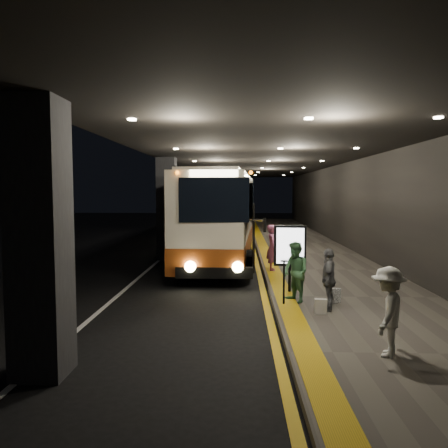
{
  "coord_description": "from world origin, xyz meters",
  "views": [
    {
      "loc": [
        1.65,
        -14.73,
        2.95
      ],
      "look_at": [
        1.04,
        1.99,
        1.7
      ],
      "focal_mm": 35.0,
      "sensor_mm": 36.0,
      "label": 1
    }
  ],
  "objects": [
    {
      "name": "kerb_stripe_yellow",
      "position": [
        2.35,
        5.0,
        0.01
      ],
      "size": [
        0.18,
        50.0,
        0.01
      ],
      "primitive_type": "cube",
      "color": "gold",
      "rests_on": "ground"
    },
    {
      "name": "coach_main",
      "position": [
        0.89,
        3.8,
        1.73
      ],
      "size": [
        2.99,
        11.64,
        3.6
      ],
      "rotation": [
        0.0,
        0.0,
        -0.05
      ],
      "color": "beige",
      "rests_on": "ground"
    },
    {
      "name": "tactile_strip",
      "position": [
        2.85,
        5.0,
        0.16
      ],
      "size": [
        0.5,
        50.0,
        0.01
      ],
      "primitive_type": "cube",
      "color": "gold",
      "rests_on": "sidewalk"
    },
    {
      "name": "bag_plain",
      "position": [
        3.51,
        -4.83,
        0.32
      ],
      "size": [
        0.29,
        0.19,
        0.34
      ],
      "primitive_type": "cube",
      "rotation": [
        0.0,
        0.0,
        -0.12
      ],
      "color": "beige",
      "rests_on": "sidewalk"
    },
    {
      "name": "ground",
      "position": [
        0.0,
        0.0,
        0.0
      ],
      "size": [
        90.0,
        90.0,
        0.0
      ],
      "primitive_type": "plane",
      "color": "black"
    },
    {
      "name": "coach_third",
      "position": [
        0.86,
        32.81,
        1.65
      ],
      "size": [
        2.45,
        10.96,
        3.43
      ],
      "rotation": [
        0.0,
        0.0,
        0.02
      ],
      "color": "beige",
      "rests_on": "ground"
    },
    {
      "name": "canopy",
      "position": [
        2.5,
        5.0,
        4.6
      ],
      "size": [
        9.0,
        50.0,
        0.4
      ],
      "primitive_type": "cube",
      "color": "black",
      "rests_on": "support_columns"
    },
    {
      "name": "info_sign",
      "position": [
        3.05,
        -2.67,
        1.42
      ],
      "size": [
        0.89,
        0.24,
        1.87
      ],
      "rotation": [
        0.0,
        0.0,
        -0.14
      ],
      "color": "black",
      "rests_on": "sidewalk"
    },
    {
      "name": "lane_line_white",
      "position": [
        -1.8,
        5.0,
        0.01
      ],
      "size": [
        0.12,
        50.0,
        0.01
      ],
      "primitive_type": "cube",
      "color": "silver",
      "rests_on": "ground"
    },
    {
      "name": "passenger_waiting_white",
      "position": [
        4.18,
        -7.36,
        0.92
      ],
      "size": [
        0.86,
        1.09,
        1.53
      ],
      "primitive_type": "imported",
      "rotation": [
        0.0,
        0.0,
        -2.04
      ],
      "color": "beige",
      "rests_on": "sidewalk"
    },
    {
      "name": "passenger_boarding",
      "position": [
        2.8,
        0.63,
        0.97
      ],
      "size": [
        0.4,
        0.6,
        1.64
      ],
      "primitive_type": "imported",
      "rotation": [
        0.0,
        0.0,
        1.58
      ],
      "color": "#A44C74",
      "rests_on": "sidewalk"
    },
    {
      "name": "coach_second",
      "position": [
        0.89,
        17.56,
        1.67
      ],
      "size": [
        2.74,
        11.14,
        3.47
      ],
      "rotation": [
        0.0,
        0.0,
        -0.04
      ],
      "color": "beige",
      "rests_on": "ground"
    },
    {
      "name": "passenger_waiting_grey",
      "position": [
        3.74,
        -4.53,
        0.89
      ],
      "size": [
        0.66,
        0.95,
        1.47
      ],
      "primitive_type": "imported",
      "rotation": [
        0.0,
        0.0,
        -1.84
      ],
      "color": "#54555A",
      "rests_on": "sidewalk"
    },
    {
      "name": "stanchion_post",
      "position": [
        2.75,
        -4.01,
        0.69
      ],
      "size": [
        0.05,
        0.05,
        1.09
      ],
      "primitive_type": "cylinder",
      "color": "black",
      "rests_on": "sidewalk"
    },
    {
      "name": "support_columns",
      "position": [
        -1.5,
        4.0,
        2.2
      ],
      "size": [
        0.8,
        24.8,
        4.4
      ],
      "color": "black",
      "rests_on": "ground"
    },
    {
      "name": "sidewalk",
      "position": [
        4.75,
        5.0,
        0.07
      ],
      "size": [
        4.5,
        50.0,
        0.15
      ],
      "primitive_type": "cube",
      "color": "#514C44",
      "rests_on": "ground"
    },
    {
      "name": "bag_polka",
      "position": [
        4.04,
        -3.82,
        0.33
      ],
      "size": [
        0.3,
        0.13,
        0.37
      ],
      "primitive_type": "cube",
      "rotation": [
        0.0,
        0.0,
        -0.0
      ],
      "color": "black",
      "rests_on": "sidewalk"
    },
    {
      "name": "terminal_wall",
      "position": [
        7.0,
        5.0,
        3.0
      ],
      "size": [
        0.1,
        50.0,
        6.0
      ],
      "primitive_type": "cube",
      "color": "black",
      "rests_on": "ground"
    },
    {
      "name": "passenger_waiting_green",
      "position": [
        3.06,
        -3.79,
        0.92
      ],
      "size": [
        0.76,
        0.87,
        1.53
      ],
      "primitive_type": "imported",
      "rotation": [
        0.0,
        0.0,
        -1.07
      ],
      "color": "#417549",
      "rests_on": "sidewalk"
    }
  ]
}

